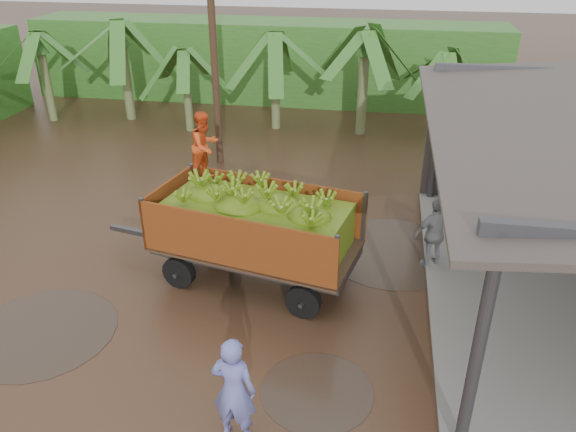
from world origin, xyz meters
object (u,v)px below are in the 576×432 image
object	(u,v)px
banana_trailer	(254,226)
utility_pole	(214,54)
man_grey	(435,234)
man_blue	(234,390)

from	to	relation	value
banana_trailer	utility_pole	bearing A→B (deg)	124.25
man_grey	man_blue	bearing A→B (deg)	37.10
man_grey	utility_pole	xyz separation A→B (m)	(-7.02, 5.78, 2.87)
man_blue	man_grey	distance (m)	6.79
banana_trailer	utility_pole	xyz separation A→B (m)	(-2.89, 7.03, 2.36)
utility_pole	man_blue	bearing A→B (deg)	-72.84
man_blue	banana_trailer	bearing A→B (deg)	-76.20
man_blue	man_grey	world-z (taller)	man_blue
man_grey	utility_pole	distance (m)	9.54
banana_trailer	man_blue	world-z (taller)	banana_trailer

